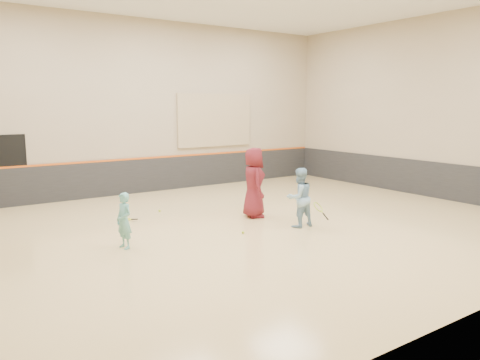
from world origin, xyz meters
TOP-DOWN VIEW (x-y plane):
  - room at (0.00, 0.00)m, footprint 15.04×12.04m
  - wainscot_back at (0.00, 5.97)m, footprint 14.90×0.04m
  - wainscot_right at (7.47, 0.00)m, footprint 0.04×11.90m
  - accent_stripe at (0.00, 5.96)m, footprint 14.90×0.03m
  - acoustic_panel at (2.80, 5.95)m, footprint 3.20×0.08m
  - doorway at (-4.50, 5.98)m, footprint 1.10×0.05m
  - girl at (-3.13, 0.03)m, footprint 0.38×0.50m
  - instructor at (1.19, -0.75)m, footprint 0.78×0.63m
  - young_man at (0.87, 0.78)m, footprint 0.91×1.10m
  - held_racket at (1.56, -1.04)m, footprint 0.50×0.50m
  - spare_racket at (-2.20, 2.42)m, footprint 0.68×0.68m
  - ball_under_racket at (-0.37, -0.49)m, footprint 0.07×0.07m
  - ball_in_hand at (0.96, 0.59)m, footprint 0.07×0.07m
  - ball_beside_spare at (-1.03, 2.81)m, footprint 0.07×0.07m

SIDE VIEW (x-z plane):
  - ball_under_racket at x=-0.37m, z-range 0.00..0.07m
  - ball_beside_spare at x=-1.03m, z-range 0.00..0.07m
  - spare_racket at x=-2.20m, z-range 0.00..0.13m
  - held_racket at x=1.56m, z-range 0.26..0.78m
  - wainscot_back at x=0.00m, z-range 0.00..1.20m
  - wainscot_right at x=7.47m, z-range 0.00..1.20m
  - girl at x=-3.13m, z-range 0.00..1.22m
  - instructor at x=1.19m, z-range 0.00..1.51m
  - room at x=0.00m, z-range -2.30..3.92m
  - young_man at x=0.87m, z-range 0.00..1.93m
  - doorway at x=-4.50m, z-range 0.00..2.20m
  - ball_in_hand at x=0.96m, z-range 1.13..1.20m
  - accent_stripe at x=0.00m, z-range 1.19..1.25m
  - acoustic_panel at x=2.80m, z-range 1.50..3.50m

